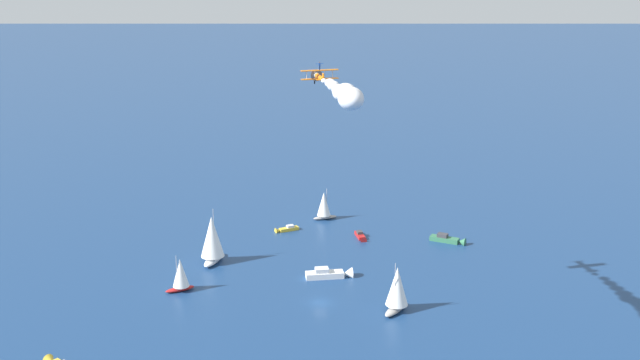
{
  "coord_description": "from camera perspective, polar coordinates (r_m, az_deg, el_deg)",
  "views": [
    {
      "loc": [
        17.17,
        -139.09,
        65.53
      ],
      "look_at": [
        0.0,
        0.0,
        26.29
      ],
      "focal_mm": 41.5,
      "sensor_mm": 36.0,
      "label": 1
    }
  ],
  "objects": [
    {
      "name": "ground_plane",
      "position": [
        154.71,
        0.0,
        -9.42
      ],
      "size": [
        2000.0,
        2000.0,
        0.0
      ],
      "primitive_type": "plane",
      "color": "navy"
    },
    {
      "name": "motorboat_far_port",
      "position": [
        195.44,
        -2.65,
        -3.81
      ],
      "size": [
        6.29,
        4.85,
        1.86
      ],
      "color": "gold",
      "rests_on": "ground_plane"
    },
    {
      "name": "sailboat_far_stbd",
      "position": [
        203.37,
        0.31,
        -1.98
      ],
      "size": [
        6.88,
        4.98,
        8.7
      ],
      "color": "#9E9993",
      "rests_on": "ground_plane"
    },
    {
      "name": "motorboat_inshore",
      "position": [
        190.01,
        9.94,
        -4.55
      ],
      "size": [
        9.25,
        5.16,
        2.61
      ],
      "color": "#33704C",
      "rests_on": "ground_plane"
    },
    {
      "name": "sailboat_trailing",
      "position": [
        161.31,
        -10.71,
        -7.17
      ],
      "size": [
        6.22,
        5.14,
        8.17
      ],
      "color": "#B21E1E",
      "rests_on": "ground_plane"
    },
    {
      "name": "sailboat_ahead",
      "position": [
        149.92,
        5.95,
        -8.34
      ],
      "size": [
        5.98,
        8.4,
        10.56
      ],
      "color": "#9E9993",
      "rests_on": "ground_plane"
    },
    {
      "name": "motorboat_mid_cluster",
      "position": [
        166.36,
        0.86,
        -7.25
      ],
      "size": [
        10.83,
        5.36,
        3.04
      ],
      "color": "white",
      "rests_on": "ground_plane"
    },
    {
      "name": "sailboat_outer_ring_a",
      "position": [
        174.5,
        -8.31,
        -4.52
      ],
      "size": [
        6.08,
        10.22,
        12.85
      ],
      "color": "white",
      "rests_on": "ground_plane"
    },
    {
      "name": "motorboat_outer_ring_b",
      "position": [
        190.31,
        3.17,
        -4.36
      ],
      "size": [
        3.68,
        6.77,
        1.91
      ],
      "color": "#B21E1E",
      "rests_on": "ground_plane"
    },
    {
      "name": "biplane_lead",
      "position": [
        141.69,
        -0.02,
        7.98
      ],
      "size": [
        7.26,
        7.07,
        3.57
      ],
      "color": "orange"
    },
    {
      "name": "wingwalker_lead",
      "position": [
        141.42,
        -0.04,
        8.84
      ],
      "size": [
        1.45,
        0.57,
        1.53
      ],
      "color": "#1E4CB2"
    },
    {
      "name": "smoke_trail_lead",
      "position": [
        120.86,
        2.04,
        6.61
      ],
      "size": [
        10.28,
        24.83,
        3.49
      ],
      "color": "silver"
    }
  ]
}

